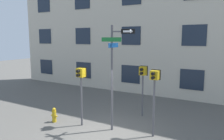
{
  "coord_description": "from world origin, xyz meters",
  "views": [
    {
      "loc": [
        4.2,
        -6.8,
        3.72
      ],
      "look_at": [
        -0.03,
        0.61,
        2.48
      ],
      "focal_mm": 35.0,
      "sensor_mm": 36.0,
      "label": 1
    }
  ],
  "objects": [
    {
      "name": "ground_plane",
      "position": [
        0.0,
        0.0,
        0.0
      ],
      "size": [
        60.0,
        60.0,
        0.0
      ],
      "primitive_type": "plane",
      "color": "#595651"
    },
    {
      "name": "street_sign_pole",
      "position": [
        0.05,
        0.61,
        2.53
      ],
      "size": [
        1.4,
        0.74,
        4.24
      ],
      "color": "#4C4C51",
      "rests_on": "ground_plane"
    },
    {
      "name": "pedestrian_signal_left",
      "position": [
        -1.4,
        0.36,
        1.99
      ],
      "size": [
        0.4,
        0.4,
        2.52
      ],
      "color": "#4C4C51",
      "rests_on": "ground_plane"
    },
    {
      "name": "pedestrian_signal_right",
      "position": [
        1.64,
        0.86,
        1.99
      ],
      "size": [
        0.36,
        0.4,
        2.57
      ],
      "color": "#4C4C51",
      "rests_on": "ground_plane"
    },
    {
      "name": "pedestrian_signal_across",
      "position": [
        0.43,
        2.73,
        1.92
      ],
      "size": [
        0.37,
        0.4,
        2.44
      ],
      "color": "#4C4C51",
      "rests_on": "ground_plane"
    },
    {
      "name": "fire_hydrant",
      "position": [
        -2.7,
        0.05,
        0.32
      ],
      "size": [
        0.35,
        0.19,
        0.66
      ],
      "color": "gold",
      "rests_on": "ground_plane"
    }
  ]
}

